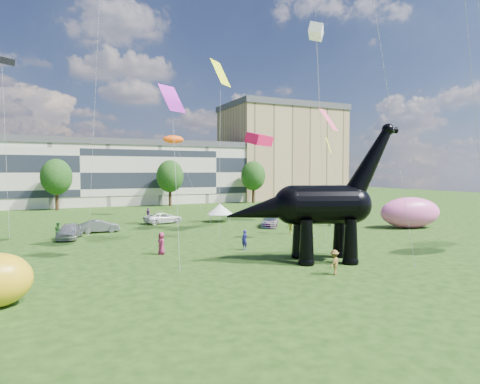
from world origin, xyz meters
name	(u,v)px	position (x,y,z in m)	size (l,w,h in m)	color
ground	(259,274)	(0.00, 0.00, 0.00)	(220.00, 220.00, 0.00)	#16330C
terrace_row	(79,175)	(-8.00, 62.00, 6.00)	(78.00, 11.00, 12.00)	beige
apartment_block	(282,154)	(40.00, 65.00, 11.00)	(28.00, 18.00, 22.00)	tan
tree_mid_left	(56,174)	(-12.00, 53.00, 6.29)	(5.20, 5.20, 9.44)	#382314
tree_mid_right	(170,174)	(8.00, 53.00, 6.29)	(5.20, 5.20, 9.44)	#382314
tree_far_right	(253,173)	(26.00, 53.00, 6.29)	(5.20, 5.20, 9.44)	#382314
dinosaur_sculpture	(317,207)	(5.79, 1.75, 4.07)	(13.00, 6.32, 10.79)	black
car_silver	(70,231)	(-10.89, 20.14, 0.80)	(1.90, 4.72, 1.61)	#B2B3B7
car_grey	(100,226)	(-7.73, 23.34, 0.69)	(1.46, 4.20, 1.38)	slate
car_white	(164,218)	(0.58, 28.13, 0.69)	(2.30, 4.99, 1.39)	white
car_dark	(270,221)	(11.56, 19.53, 0.67)	(1.87, 4.60, 1.33)	#595960
gazebo_near	(220,209)	(7.83, 26.50, 1.69)	(4.39, 4.39, 2.41)	white
gazebo_far	(316,203)	(23.06, 26.03, 2.01)	(5.44, 5.44, 2.86)	silver
inflatable_pink	(410,213)	(26.27, 11.61, 1.85)	(7.38, 3.69, 3.69)	#FF63BB
visitors	(176,230)	(-1.20, 15.78, 0.84)	(44.08, 38.63, 1.80)	black
kites	(178,34)	(-0.93, 15.40, 20.12)	(63.42, 54.44, 30.58)	red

